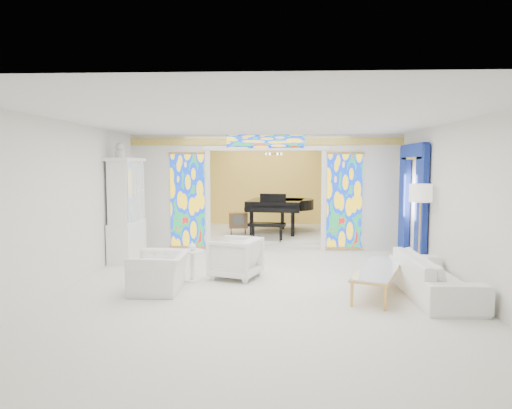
{
  "coord_description": "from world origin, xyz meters",
  "views": [
    {
      "loc": [
        0.26,
        -9.86,
        2.23
      ],
      "look_at": [
        -0.17,
        0.2,
        1.35
      ],
      "focal_mm": 32.0,
      "sensor_mm": 36.0,
      "label": 1
    }
  ],
  "objects_px": {
    "grand_piano": "(281,205)",
    "tv_console": "(238,220)",
    "armchair_left": "(160,272)",
    "coffee_table": "(379,270)",
    "sofa": "(434,276)",
    "armchair_right": "(235,258)",
    "china_cabinet": "(127,210)"
  },
  "relations": [
    {
      "from": "grand_piano",
      "to": "tv_console",
      "type": "height_order",
      "value": "grand_piano"
    },
    {
      "from": "armchair_left",
      "to": "coffee_table",
      "type": "xyz_separation_m",
      "value": [
        3.82,
        0.06,
        0.07
      ]
    },
    {
      "from": "sofa",
      "to": "grand_piano",
      "type": "xyz_separation_m",
      "value": [
        -2.51,
        6.17,
        0.65
      ]
    },
    {
      "from": "grand_piano",
      "to": "armchair_right",
      "type": "bearing_deg",
      "value": -92.04
    },
    {
      "from": "sofa",
      "to": "tv_console",
      "type": "height_order",
      "value": "tv_console"
    },
    {
      "from": "armchair_left",
      "to": "china_cabinet",
      "type": "bearing_deg",
      "value": -151.87
    },
    {
      "from": "china_cabinet",
      "to": "coffee_table",
      "type": "relative_size",
      "value": 1.3
    },
    {
      "from": "sofa",
      "to": "armchair_left",
      "type": "bearing_deg",
      "value": 89.01
    },
    {
      "from": "sofa",
      "to": "tv_console",
      "type": "xyz_separation_m",
      "value": [
        -3.78,
        5.58,
        0.24
      ]
    },
    {
      "from": "armchair_right",
      "to": "tv_console",
      "type": "xyz_separation_m",
      "value": [
        -0.31,
        4.49,
        0.19
      ]
    },
    {
      "from": "grand_piano",
      "to": "armchair_left",
      "type": "bearing_deg",
      "value": -101.18
    },
    {
      "from": "grand_piano",
      "to": "tv_console",
      "type": "distance_m",
      "value": 1.46
    },
    {
      "from": "china_cabinet",
      "to": "coffee_table",
      "type": "xyz_separation_m",
      "value": [
        5.27,
        -2.62,
        -0.76
      ]
    },
    {
      "from": "sofa",
      "to": "coffee_table",
      "type": "height_order",
      "value": "sofa"
    },
    {
      "from": "sofa",
      "to": "armchair_right",
      "type": "bearing_deg",
      "value": 72.41
    },
    {
      "from": "sofa",
      "to": "tv_console",
      "type": "distance_m",
      "value": 6.75
    },
    {
      "from": "coffee_table",
      "to": "grand_piano",
      "type": "xyz_separation_m",
      "value": [
        -1.62,
        6.04,
        0.59
      ]
    },
    {
      "from": "china_cabinet",
      "to": "grand_piano",
      "type": "height_order",
      "value": "china_cabinet"
    },
    {
      "from": "tv_console",
      "to": "armchair_right",
      "type": "bearing_deg",
      "value": -93.08
    },
    {
      "from": "china_cabinet",
      "to": "tv_console",
      "type": "distance_m",
      "value": 3.74
    },
    {
      "from": "china_cabinet",
      "to": "grand_piano",
      "type": "xyz_separation_m",
      "value": [
        3.65,
        3.42,
        -0.17
      ]
    },
    {
      "from": "armchair_right",
      "to": "grand_piano",
      "type": "height_order",
      "value": "grand_piano"
    },
    {
      "from": "china_cabinet",
      "to": "coffee_table",
      "type": "height_order",
      "value": "china_cabinet"
    },
    {
      "from": "armchair_left",
      "to": "tv_console",
      "type": "bearing_deg",
      "value": 170.12
    },
    {
      "from": "sofa",
      "to": "grand_piano",
      "type": "relative_size",
      "value": 0.76
    },
    {
      "from": "china_cabinet",
      "to": "sofa",
      "type": "relative_size",
      "value": 1.15
    },
    {
      "from": "tv_console",
      "to": "coffee_table",
      "type": "bearing_deg",
      "value": -69.12
    },
    {
      "from": "armchair_right",
      "to": "tv_console",
      "type": "height_order",
      "value": "tv_console"
    },
    {
      "from": "armchair_left",
      "to": "grand_piano",
      "type": "bearing_deg",
      "value": 159.87
    },
    {
      "from": "china_cabinet",
      "to": "sofa",
      "type": "height_order",
      "value": "china_cabinet"
    },
    {
      "from": "armchair_left",
      "to": "grand_piano",
      "type": "height_order",
      "value": "grand_piano"
    },
    {
      "from": "coffee_table",
      "to": "tv_console",
      "type": "bearing_deg",
      "value": 117.91
    }
  ]
}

